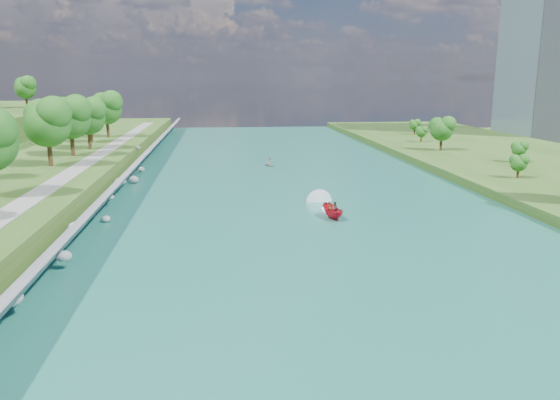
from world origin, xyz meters
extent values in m
plane|color=#2D5119|center=(0.00, 0.00, 0.00)|extent=(260.00, 260.00, 0.00)
cube|color=#1A6553|center=(0.00, 20.00, 0.05)|extent=(55.00, 240.00, 0.10)
cube|color=slate|center=(-25.85, 20.00, 1.80)|extent=(3.54, 236.00, 4.05)
ellipsoid|color=gray|center=(-25.98, -14.51, 1.54)|extent=(1.52, 1.90, 1.12)
ellipsoid|color=gray|center=(-25.06, -4.49, 1.35)|extent=(1.41, 1.15, 1.06)
ellipsoid|color=gray|center=(-26.00, 3.77, 1.93)|extent=(1.56, 1.98, 0.87)
ellipsoid|color=gray|center=(-24.72, 12.39, 0.42)|extent=(1.08, 1.28, 0.84)
ellipsoid|color=gray|center=(-25.64, 20.49, 1.36)|extent=(1.01, 1.06, 0.63)
ellipsoid|color=gray|center=(-25.77, 29.21, 1.93)|extent=(1.63, 1.81, 1.11)
ellipsoid|color=gray|center=(-25.15, 37.39, 0.64)|extent=(1.60, 1.39, 1.28)
ellipsoid|color=gray|center=(-25.17, 46.55, 0.86)|extent=(1.28, 1.28, 0.94)
ellipsoid|color=gray|center=(-27.21, 58.77, 3.33)|extent=(0.90, 0.93, 0.72)
cube|color=gray|center=(-32.50, 20.00, 3.55)|extent=(3.00, 200.00, 0.10)
cube|color=gray|center=(82.50, 95.00, 30.00)|extent=(22.00, 22.00, 60.00)
ellipsoid|color=#1D4D14|center=(-37.30, 35.06, 9.79)|extent=(7.55, 7.55, 12.58)
ellipsoid|color=#1D4D14|center=(-36.79, 46.53, 9.74)|extent=(7.48, 7.48, 12.47)
ellipsoid|color=#1D4D14|center=(-35.98, 56.14, 9.33)|extent=(6.99, 6.99, 11.66)
ellipsoid|color=#1D4D14|center=(-38.22, 67.98, 8.20)|extent=(5.63, 5.63, 9.39)
ellipsoid|color=#1D4D14|center=(-36.79, 78.36, 9.72)|extent=(7.47, 7.47, 12.45)
ellipsoid|color=#1D4D14|center=(35.95, 27.37, 3.75)|extent=(2.70, 2.70, 4.51)
ellipsoid|color=#1D4D14|center=(44.92, 43.10, 3.88)|extent=(2.85, 2.85, 4.75)
ellipsoid|color=#1D4D14|center=(37.28, 61.42, 5.85)|extent=(5.22, 5.22, 8.69)
ellipsoid|color=#1D4D14|center=(38.95, 77.85, 3.80)|extent=(2.75, 2.75, 4.59)
ellipsoid|color=#1D4D14|center=(43.55, 95.24, 4.03)|extent=(3.04, 3.04, 5.06)
ellipsoid|color=#1D4D14|center=(-63.44, 105.83, 14.04)|extent=(6.04, 6.04, 10.07)
imported|color=red|center=(2.73, 11.14, 0.97)|extent=(2.46, 4.75, 1.75)
imported|color=#66605B|center=(2.33, 10.74, 1.33)|extent=(0.77, 0.68, 1.76)
imported|color=#66605B|center=(3.23, 11.64, 1.22)|extent=(0.94, 0.88, 1.54)
cube|color=white|center=(2.73, 14.14, 0.13)|extent=(0.90, 5.00, 0.06)
imported|color=#989AA1|center=(-1.21, 52.56, 0.42)|extent=(2.93, 3.54, 0.64)
imported|color=#66605B|center=(-1.21, 52.56, 1.05)|extent=(0.80, 0.67, 1.40)
camera|label=1|loc=(-10.85, -53.08, 17.02)|focal=35.00mm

